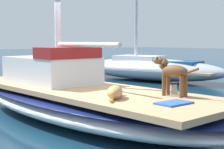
% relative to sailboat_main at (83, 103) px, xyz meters
% --- Properties ---
extents(ground_plane, '(120.00, 120.00, 0.00)m').
position_rel_sailboat_main_xyz_m(ground_plane, '(0.00, 0.00, -0.34)').
color(ground_plane, '#143347').
extents(sailboat_main, '(2.99, 7.39, 0.66)m').
position_rel_sailboat_main_xyz_m(sailboat_main, '(0.00, 0.00, 0.00)').
color(sailboat_main, white).
rests_on(sailboat_main, ground).
extents(cabin_house, '(1.54, 2.31, 0.84)m').
position_rel_sailboat_main_xyz_m(cabin_house, '(-0.08, 1.11, 0.67)').
color(cabin_house, silver).
rests_on(cabin_house, sailboat_main).
extents(dog_brown, '(0.29, 0.94, 0.70)m').
position_rel_sailboat_main_xyz_m(dog_brown, '(0.63, -1.93, 0.75)').
color(dog_brown, brown).
rests_on(dog_brown, sailboat_main).
extents(dog_tan, '(0.74, 0.72, 0.22)m').
position_rel_sailboat_main_xyz_m(dog_tan, '(-0.32, -1.49, 0.43)').
color(dog_tan, tan).
rests_on(dog_tan, sailboat_main).
extents(deck_winch, '(0.16, 0.16, 0.21)m').
position_rel_sailboat_main_xyz_m(deck_winch, '(0.84, -1.77, 0.42)').
color(deck_winch, '#B7B7BC').
rests_on(deck_winch, sailboat_main).
extents(deck_towel, '(0.57, 0.38, 0.03)m').
position_rel_sailboat_main_xyz_m(deck_towel, '(0.05, -2.49, 0.34)').
color(deck_towel, blue).
rests_on(deck_towel, sailboat_main).
extents(moored_boat_starboard_side, '(3.71, 7.09, 7.77)m').
position_rel_sailboat_main_xyz_m(moored_boat_starboard_side, '(6.23, 4.36, 0.17)').
color(moored_boat_starboard_side, '#B2B7C1').
rests_on(moored_boat_starboard_side, ground).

